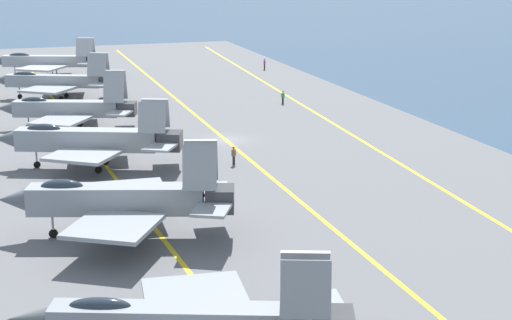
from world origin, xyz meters
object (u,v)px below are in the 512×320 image
at_px(crew_brown_vest, 234,155).
at_px(crew_green_vest, 283,97).
at_px(parked_jet_sixth, 57,81).
at_px(crew_purple_vest, 265,64).
at_px(parked_jet_third, 121,199).
at_px(parked_jet_fifth, 69,109).
at_px(parked_jet_fourth, 90,140).
at_px(parked_jet_seventh, 48,61).

bearing_deg(crew_brown_vest, crew_green_vest, -28.57).
height_order(parked_jet_sixth, crew_purple_vest, parked_jet_sixth).
distance_m(parked_jet_third, crew_purple_vest, 77.68).
bearing_deg(crew_green_vest, parked_jet_fifth, 103.78).
bearing_deg(parked_jet_fourth, parked_jet_fifth, 1.22).
height_order(parked_jet_third, crew_brown_vest, parked_jet_third).
relative_size(parked_jet_sixth, parked_jet_seventh, 0.97).
height_order(parked_jet_fifth, crew_purple_vest, parked_jet_fifth).
xyz_separation_m(parked_jet_fourth, crew_purple_vest, (51.67, -33.80, -1.68)).
xyz_separation_m(parked_jet_fourth, crew_brown_vest, (-2.70, -12.58, -1.71)).
bearing_deg(parked_jet_seventh, parked_jet_third, -179.75).
bearing_deg(crew_purple_vest, parked_jet_sixth, 115.35).
xyz_separation_m(parked_jet_fourth, parked_jet_seventh, (53.26, 0.31, -0.03)).
bearing_deg(parked_jet_sixth, crew_brown_vest, -161.35).
xyz_separation_m(parked_jet_sixth, parked_jet_seventh, (17.75, -0.00, 0.24)).
height_order(crew_purple_vest, crew_green_vest, crew_purple_vest).
xyz_separation_m(parked_jet_third, parked_jet_seventh, (71.51, 0.32, -0.09)).
bearing_deg(crew_purple_vest, parked_jet_fifth, 135.65).
xyz_separation_m(parked_jet_seventh, crew_green_vest, (-29.87, -27.09, -1.72)).
relative_size(parked_jet_third, parked_jet_fourth, 0.95).
xyz_separation_m(parked_jet_sixth, crew_green_vest, (-12.12, -27.10, -1.48)).
bearing_deg(crew_brown_vest, parked_jet_fourth, 77.88).
relative_size(parked_jet_fifth, crew_brown_vest, 8.77).
xyz_separation_m(parked_jet_third, crew_green_vest, (41.64, -26.78, -1.82)).
bearing_deg(crew_green_vest, parked_jet_third, 147.26).
height_order(parked_jet_fourth, crew_brown_vest, parked_jet_fourth).
relative_size(parked_jet_fourth, parked_jet_seventh, 0.99).
relative_size(parked_jet_third, crew_green_vest, 9.61).
bearing_deg(crew_purple_vest, crew_green_vest, 166.06).
relative_size(crew_purple_vest, crew_brown_vest, 1.02).
relative_size(parked_jet_fourth, crew_purple_vest, 9.46).
bearing_deg(parked_jet_fifth, parked_jet_fourth, -178.78).
height_order(parked_jet_seventh, crew_brown_vest, parked_jet_seventh).
height_order(parked_jet_third, parked_jet_seventh, parked_jet_third).
bearing_deg(parked_jet_third, crew_green_vest, -32.74).
bearing_deg(parked_jet_third, parked_jet_fifth, 0.60).
relative_size(parked_jet_sixth, crew_brown_vest, 9.58).
relative_size(parked_jet_third, parked_jet_fifth, 1.05).
relative_size(crew_purple_vest, crew_green_vest, 1.07).
height_order(crew_brown_vest, crew_green_vest, crew_brown_vest).
height_order(parked_jet_third, parked_jet_fourth, parked_jet_third).
relative_size(parked_jet_fifth, crew_green_vest, 9.17).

